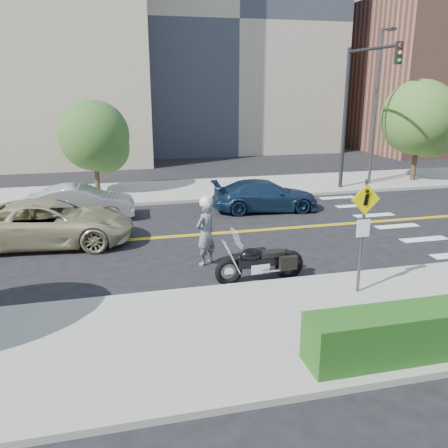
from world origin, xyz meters
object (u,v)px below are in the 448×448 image
object	(u,v)px
motorcycle	(261,254)
parked_car_blue	(265,196)
motorcyclist	(206,231)
suv	(50,223)
parked_car_silver	(81,203)
pedestrian_sign	(363,226)

from	to	relation	value
motorcycle	parked_car_blue	xyz separation A→B (m)	(2.63, 7.40, -0.11)
motorcyclist	suv	world-z (taller)	motorcyclist
suv	parked_car_silver	world-z (taller)	suv
pedestrian_sign	suv	world-z (taller)	pedestrian_sign
pedestrian_sign	parked_car_blue	bearing A→B (deg)	86.88
motorcyclist	parked_car_silver	size ratio (longest dim) A/B	0.50
parked_car_silver	motorcyclist	bearing A→B (deg)	-144.26
parked_car_silver	parked_car_blue	world-z (taller)	parked_car_silver
suv	parked_car_silver	size ratio (longest dim) A/B	1.31
motorcyclist	motorcycle	xyz separation A→B (m)	(1.25, -1.59, -0.30)
pedestrian_sign	motorcycle	size ratio (longest dim) A/B	1.16
motorcyclist	parked_car_blue	world-z (taller)	motorcyclist
motorcycle	suv	world-z (taller)	suv
motorcyclist	parked_car_silver	bearing A→B (deg)	-94.43
motorcycle	parked_car_blue	bearing A→B (deg)	67.31
pedestrian_sign	parked_car_blue	size ratio (longest dim) A/B	0.64
motorcyclist	parked_car_silver	world-z (taller)	motorcyclist
parked_car_silver	parked_car_blue	size ratio (longest dim) A/B	0.93
suv	parked_car_silver	xyz separation A→B (m)	(0.91, 3.09, -0.07)
pedestrian_sign	motorcyclist	xyz separation A→B (m)	(-3.39, 3.30, -0.88)
parked_car_blue	pedestrian_sign	bearing A→B (deg)	-177.78
pedestrian_sign	parked_car_silver	distance (m)	12.11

